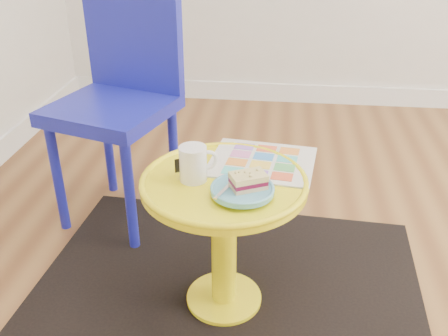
# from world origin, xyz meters

# --- Properties ---
(room_walls) EXTENTS (4.00, 4.00, 4.00)m
(room_walls) POSITION_xyz_m (-0.99, 0.99, 0.06)
(room_walls) COLOR silver
(room_walls) RESTS_ON ground
(rug) EXTENTS (1.37, 1.18, 0.01)m
(rug) POSITION_xyz_m (-0.76, 0.08, 0.00)
(rug) COLOR black
(rug) RESTS_ON ground
(side_table) EXTENTS (0.49, 0.49, 0.46)m
(side_table) POSITION_xyz_m (-0.76, 0.08, 0.33)
(side_table) COLOR yellow
(side_table) RESTS_ON ground
(chair) EXTENTS (0.52, 0.52, 0.93)m
(chair) POSITION_xyz_m (-1.22, 0.61, 0.54)
(chair) COLOR #191DA6
(chair) RESTS_ON ground
(newspaper) EXTENTS (0.35, 0.31, 0.01)m
(newspaper) POSITION_xyz_m (-0.65, 0.21, 0.46)
(newspaper) COLOR silver
(newspaper) RESTS_ON side_table
(mug) EXTENTS (0.11, 0.08, 0.10)m
(mug) POSITION_xyz_m (-0.84, 0.08, 0.52)
(mug) COLOR white
(mug) RESTS_ON side_table
(plate) EXTENTS (0.17, 0.17, 0.02)m
(plate) POSITION_xyz_m (-0.70, 0.00, 0.48)
(plate) COLOR #5CABC4
(plate) RESTS_ON newspaper
(cake_slice) EXTENTS (0.11, 0.10, 0.04)m
(cake_slice) POSITION_xyz_m (-0.68, 0.01, 0.51)
(cake_slice) COLOR #D3BC8C
(cake_slice) RESTS_ON plate
(fork) EXTENTS (0.07, 0.14, 0.00)m
(fork) POSITION_xyz_m (-0.73, 0.01, 0.49)
(fork) COLOR silver
(fork) RESTS_ON plate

